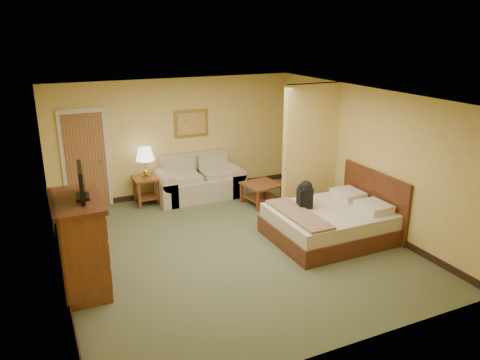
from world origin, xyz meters
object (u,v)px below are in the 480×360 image
coffee_table (262,189)px  dresser (80,244)px  loveseat (199,184)px  bed (333,222)px

coffee_table → dresser: dresser is taller
coffee_table → dresser: 4.37m
dresser → loveseat: bearing=45.5°
loveseat → bed: size_ratio=0.92×
dresser → bed: bearing=-1.5°
bed → loveseat: bearing=116.0°
dresser → bed: dresser is taller
loveseat → coffee_table: (1.07, -0.95, 0.02)m
coffee_table → bed: size_ratio=0.39×
coffee_table → bed: bed is taller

